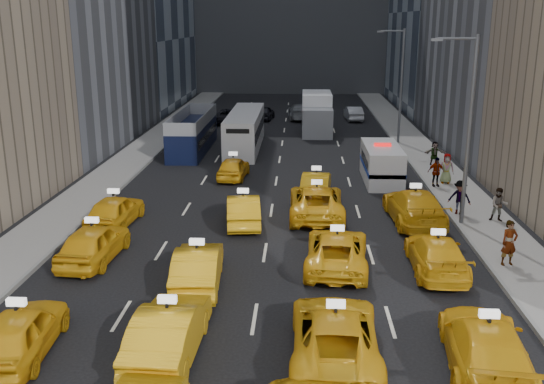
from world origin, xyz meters
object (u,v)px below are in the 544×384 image
Objects in this scene: city_bus at (245,131)px; pedestrian_0 at (509,243)px; box_truck at (317,113)px; nypd_van at (382,164)px; double_decker at (193,132)px.

city_bus is 6.00× the size of pedestrian_0.
box_truck is at bearing 45.45° from city_bus.
city_bus is (-9.28, 9.49, 0.32)m from nypd_van.
double_decker is 1.34× the size of box_truck.
city_bus is at bearing 139.67° from nypd_van.
city_bus is at bearing 105.31° from pedestrian_0.
box_truck is at bearing 107.32° from nypd_van.
nypd_van is 15.65m from double_decker.
nypd_van is 0.75× the size of box_truck.
city_bus is 26.24m from pedestrian_0.
city_bus reaches higher than nypd_van.
pedestrian_0 is (16.48, -22.00, -0.35)m from double_decker.
double_decker is at bearing -172.18° from city_bus.
nypd_van is 13.27m from city_bus.
nypd_van is 0.51× the size of city_bus.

